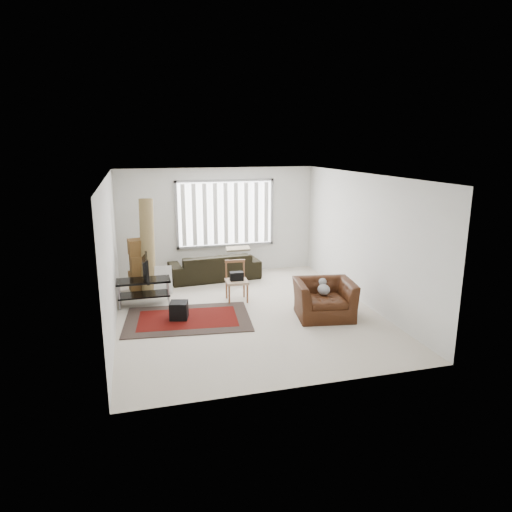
{
  "coord_description": "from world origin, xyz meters",
  "views": [
    {
      "loc": [
        -2.06,
        -8.33,
        3.28
      ],
      "look_at": [
        0.3,
        0.37,
        1.05
      ],
      "focal_mm": 32.0,
      "sensor_mm": 36.0,
      "label": 1
    }
  ],
  "objects_px": {
    "sofa": "(214,262)",
    "moving_boxes": "(140,267)",
    "side_chair": "(237,279)",
    "armchair": "(324,296)",
    "tv_stand": "(144,287)"
  },
  "relations": [
    {
      "from": "tv_stand",
      "to": "moving_boxes",
      "type": "height_order",
      "value": "moving_boxes"
    },
    {
      "from": "sofa",
      "to": "moving_boxes",
      "type": "bearing_deg",
      "value": 10.64
    },
    {
      "from": "sofa",
      "to": "side_chair",
      "type": "xyz_separation_m",
      "value": [
        0.17,
        -1.7,
        0.05
      ]
    },
    {
      "from": "side_chair",
      "to": "armchair",
      "type": "xyz_separation_m",
      "value": [
        1.42,
        -1.37,
        -0.06
      ]
    },
    {
      "from": "sofa",
      "to": "armchair",
      "type": "distance_m",
      "value": 3.46
    },
    {
      "from": "sofa",
      "to": "side_chair",
      "type": "relative_size",
      "value": 2.58
    },
    {
      "from": "tv_stand",
      "to": "sofa",
      "type": "xyz_separation_m",
      "value": [
        1.75,
        1.47,
        0.03
      ]
    },
    {
      "from": "sofa",
      "to": "armchair",
      "type": "height_order",
      "value": "sofa"
    },
    {
      "from": "moving_boxes",
      "to": "sofa",
      "type": "relative_size",
      "value": 0.54
    },
    {
      "from": "moving_boxes",
      "to": "tv_stand",
      "type": "bearing_deg",
      "value": -87.42
    },
    {
      "from": "side_chair",
      "to": "armchair",
      "type": "distance_m",
      "value": 1.98
    },
    {
      "from": "moving_boxes",
      "to": "side_chair",
      "type": "bearing_deg",
      "value": -31.8
    },
    {
      "from": "tv_stand",
      "to": "armchair",
      "type": "height_order",
      "value": "armchair"
    },
    {
      "from": "moving_boxes",
      "to": "side_chair",
      "type": "relative_size",
      "value": 1.4
    },
    {
      "from": "sofa",
      "to": "side_chair",
      "type": "height_order",
      "value": "side_chair"
    }
  ]
}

